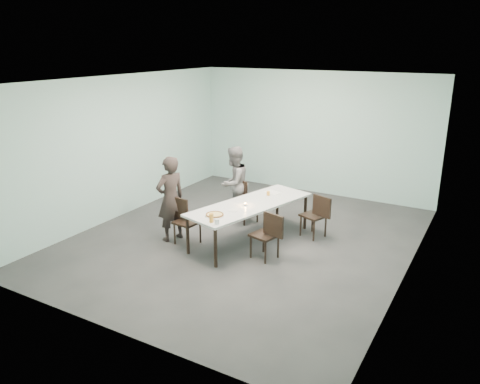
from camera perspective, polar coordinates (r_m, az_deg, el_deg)
The scene contains 16 objects.
ground at distance 9.10m, azimuth 0.55°, elevation -5.72°, with size 7.00×7.00×0.00m, color #333335.
room_shell at distance 8.50m, azimuth 0.59°, elevation 6.91°, with size 6.02×7.02×3.01m.
table at distance 8.78m, azimuth 1.27°, elevation -1.74°, with size 1.56×2.75×0.75m.
chair_near_left at distance 8.81m, azimuth -6.87°, elevation -3.12°, with size 0.63×0.46×0.87m.
chair_far_left at distance 9.85m, azimuth 0.48°, elevation -0.73°, with size 0.65×0.56×0.87m.
chair_near_right at distance 8.10m, azimuth 3.46°, elevation -4.95°, with size 0.65×0.51×0.87m.
chair_far_right at distance 9.10m, azimuth 9.36°, elevation -2.56°, with size 0.65×0.54×0.87m.
diner_near at distance 8.89m, azimuth -8.46°, elevation -0.83°, with size 0.60×0.39×1.64m, color black.
diner_far at distance 9.89m, azimuth -0.74°, elevation 1.09°, with size 0.76×0.60×1.57m, color slate.
pizza at distance 8.14m, azimuth -3.10°, elevation -2.79°, with size 0.34×0.34×0.04m.
side_plate at distance 8.38m, azimuth -0.84°, elevation -2.25°, with size 0.18×0.18×0.01m, color white.
beer_glass at distance 7.84m, azimuth -3.51°, elevation -3.18°, with size 0.08×0.08×0.15m, color orange.
water_tumbler at distance 7.77m, azimuth -2.83°, elevation -3.60°, with size 0.08×0.08×0.09m, color silver.
tealight at distance 8.63m, azimuth 0.65°, elevation -1.54°, with size 0.06×0.06×0.05m.
amber_tumbler at distance 9.23m, azimuth 3.47°, elevation -0.16°, with size 0.07×0.07×0.08m, color orange.
menu at distance 9.42m, azimuth 3.99°, elevation -0.03°, with size 0.30×0.22×0.01m, color silver.
Camera 1 is at (4.06, -7.29, 3.62)m, focal length 35.00 mm.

